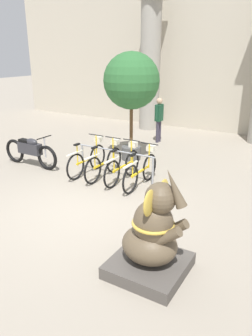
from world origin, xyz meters
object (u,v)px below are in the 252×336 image
motorcycle (30,151)px  person_pedestrian (159,116)px  bicycle_1 (105,163)px  bicycle_3 (141,170)px  bicycle_0 (88,159)px  potted_tree (131,83)px  bicycle_2 (123,166)px  elephant_statue (152,239)px

motorcycle → person_pedestrian: person_pedestrian is taller
bicycle_1 → bicycle_3: same height
bicycle_0 → person_pedestrian: size_ratio=1.05×
bicycle_0 → bicycle_1: 0.55m
motorcycle → potted_tree: 3.49m
bicycle_0 → bicycle_2: size_ratio=1.00×
bicycle_1 → motorcycle: bearing=-171.6°
bicycle_0 → bicycle_3: (1.66, -0.04, 0.00)m
bicycle_3 → bicycle_1: bearing=178.2°
elephant_statue → person_pedestrian: (-3.16, 6.84, 0.37)m
bicycle_0 → person_pedestrian: 3.99m
bicycle_0 → bicycle_1: size_ratio=1.00×
elephant_statue → potted_tree: (-3.01, 4.59, 1.70)m
bicycle_0 → elephant_statue: bearing=-40.6°
bicycle_3 → potted_tree: bearing=126.5°
bicycle_0 → elephant_statue: size_ratio=0.97×
person_pedestrian → bicycle_0: bearing=-93.3°
bicycle_0 → bicycle_2: bearing=1.2°
bicycle_2 → potted_tree: bearing=113.6°
bicycle_2 → motorcycle: bicycle_2 is taller
elephant_statue → bicycle_3: bearing=121.1°
bicycle_0 → person_pedestrian: person_pedestrian is taller
bicycle_0 → bicycle_1: bearing=-0.2°
motorcycle → person_pedestrian: (2.02, 4.29, 0.49)m
bicycle_1 → bicycle_2: 0.55m
motorcycle → elephant_statue: bearing=-26.2°
bicycle_1 → potted_tree: (-0.18, 1.70, 1.87)m
bicycle_3 → potted_tree: potted_tree is taller
bicycle_3 → elephant_statue: (1.73, -2.86, 0.17)m
bicycle_1 → person_pedestrian: bearing=94.7°
bicycle_0 → elephant_statue: elephant_statue is taller
bicycle_3 → bicycle_0: bearing=178.7°
bicycle_2 → potted_tree: 2.61m
bicycle_2 → potted_tree: (-0.73, 1.67, 1.87)m
potted_tree → elephant_statue: bearing=-56.8°
bicycle_0 → person_pedestrian: (0.23, 3.94, 0.54)m
elephant_statue → motorcycle: size_ratio=0.87×
motorcycle → bicycle_2: bearing=7.3°
bicycle_1 → potted_tree: bearing=95.9°
person_pedestrian → potted_tree: (0.15, -2.25, 1.33)m
bicycle_3 → motorcycle: bearing=-174.9°
bicycle_3 → potted_tree: size_ratio=0.53×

